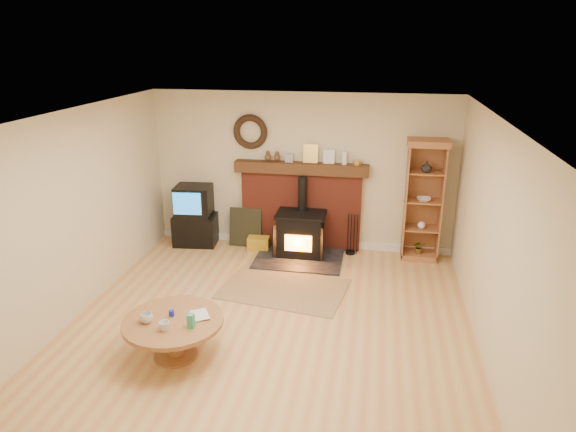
% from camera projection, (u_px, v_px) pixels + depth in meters
% --- Properties ---
extents(ground, '(5.50, 5.50, 0.00)m').
position_uv_depth(ground, '(268.00, 328.00, 6.37)').
color(ground, tan).
rests_on(ground, ground).
extents(room_shell, '(5.02, 5.52, 2.61)m').
position_uv_depth(room_shell, '(266.00, 194.00, 5.89)').
color(room_shell, beige).
rests_on(room_shell, ground).
extents(chimney_breast, '(2.20, 0.22, 1.78)m').
position_uv_depth(chimney_breast, '(301.00, 202.00, 8.58)').
color(chimney_breast, maroon).
rests_on(chimney_breast, ground).
extents(wood_stove, '(1.40, 1.00, 1.29)m').
position_uv_depth(wood_stove, '(300.00, 235.00, 8.35)').
color(wood_stove, black).
rests_on(wood_stove, ground).
extents(area_rug, '(1.88, 1.43, 0.01)m').
position_uv_depth(area_rug, '(284.00, 289.00, 7.35)').
color(area_rug, brown).
rests_on(area_rug, ground).
extents(tv_unit, '(0.76, 0.57, 1.05)m').
position_uv_depth(tv_unit, '(195.00, 217.00, 8.79)').
color(tv_unit, black).
rests_on(tv_unit, ground).
extents(curio_cabinet, '(0.63, 0.45, 1.95)m').
position_uv_depth(curio_cabinet, '(423.00, 200.00, 8.09)').
color(curio_cabinet, '#995932').
rests_on(curio_cabinet, ground).
extents(firelog_box, '(0.37, 0.24, 0.22)m').
position_uv_depth(firelog_box, '(259.00, 243.00, 8.67)').
color(firelog_box, yellow).
rests_on(firelog_box, ground).
extents(leaning_painting, '(0.55, 0.15, 0.66)m').
position_uv_depth(leaning_painting, '(245.00, 227.00, 8.78)').
color(leaning_painting, black).
rests_on(leaning_painting, ground).
extents(fire_tools, '(0.19, 0.16, 0.70)m').
position_uv_depth(fire_tools, '(351.00, 245.00, 8.49)').
color(fire_tools, black).
rests_on(fire_tools, ground).
extents(coffee_table, '(1.12, 1.12, 0.63)m').
position_uv_depth(coffee_table, '(173.00, 327.00, 5.68)').
color(coffee_table, brown).
rests_on(coffee_table, ground).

